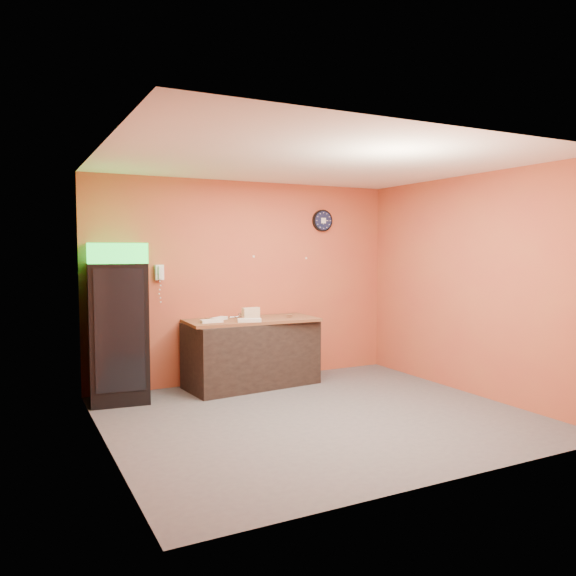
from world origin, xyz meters
TOP-DOWN VIEW (x-y plane):
  - floor at (0.00, 0.00)m, footprint 4.50×4.50m
  - back_wall at (0.00, 2.00)m, footprint 4.50×0.02m
  - left_wall at (-2.25, 0.00)m, footprint 0.02×4.00m
  - right_wall at (2.25, 0.00)m, footprint 0.02×4.00m
  - ceiling at (0.00, 0.00)m, footprint 4.50×4.00m
  - beverage_cooler at (-1.84, 1.61)m, footprint 0.75×0.76m
  - prep_counter at (-0.10, 1.61)m, footprint 1.82×0.94m
  - wall_clock at (1.21, 1.97)m, footprint 0.33×0.06m
  - wall_phone at (-1.26, 1.95)m, footprint 0.11×0.10m
  - butcher_paper at (-0.10, 1.61)m, footprint 1.79×0.83m
  - sub_roll_stack at (-0.11, 1.61)m, footprint 0.25×0.11m
  - wrapped_sandwich_left at (-0.71, 1.48)m, footprint 0.28×0.11m
  - wrapped_sandwich_mid at (-0.26, 1.32)m, footprint 0.32×0.21m
  - wrapped_sandwich_right at (-0.54, 1.67)m, footprint 0.28×0.24m
  - kitchen_tool at (-0.19, 1.80)m, footprint 0.06×0.06m

SIDE VIEW (x-z plane):
  - floor at x=0.00m, z-range 0.00..0.00m
  - prep_counter at x=-0.10m, z-range 0.00..0.88m
  - butcher_paper at x=-0.10m, z-range 0.88..0.92m
  - wrapped_sandwich_right at x=-0.54m, z-range 0.92..0.95m
  - wrapped_sandwich_left at x=-0.71m, z-range 0.92..0.96m
  - wrapped_sandwich_mid at x=-0.26m, z-range 0.92..0.96m
  - beverage_cooler at x=-1.84m, z-range -0.02..1.90m
  - kitchen_tool at x=-0.19m, z-range 0.92..0.98m
  - sub_roll_stack at x=-0.11m, z-range 0.92..1.07m
  - back_wall at x=0.00m, z-range 0.00..2.80m
  - left_wall at x=-2.25m, z-range 0.00..2.80m
  - right_wall at x=2.25m, z-range 0.00..2.80m
  - wall_phone at x=-1.26m, z-range 1.45..1.65m
  - wall_clock at x=1.21m, z-range 2.12..2.44m
  - ceiling at x=0.00m, z-range 2.79..2.81m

